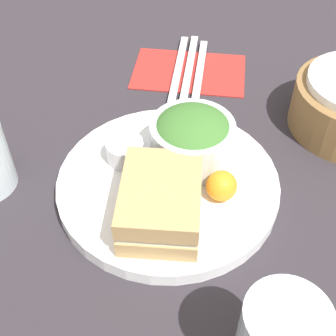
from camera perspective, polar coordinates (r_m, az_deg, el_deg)
ground_plane at (r=0.60m, az=0.00°, el=-2.59°), size 4.00×4.00×0.00m
plate at (r=0.60m, az=0.00°, el=-1.98°), size 0.28×0.28×0.02m
sandwich at (r=0.53m, az=-0.70°, el=-4.20°), size 0.12×0.10×0.05m
salad_bowl at (r=0.59m, az=2.97°, el=3.79°), size 0.11×0.11×0.07m
dressing_cup at (r=0.61m, az=-5.23°, el=2.08°), size 0.05×0.05×0.03m
orange_wedge at (r=0.56m, az=6.55°, el=-2.17°), size 0.04×0.04×0.04m
napkin at (r=0.80m, az=2.59°, el=11.71°), size 0.12×0.19×0.00m
fork at (r=0.80m, az=1.30°, el=12.08°), size 0.20×0.01×0.01m
knife at (r=0.80m, az=2.60°, el=11.98°), size 0.21×0.01×0.01m
spoon at (r=0.80m, az=3.91°, el=11.87°), size 0.18×0.01×0.01m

